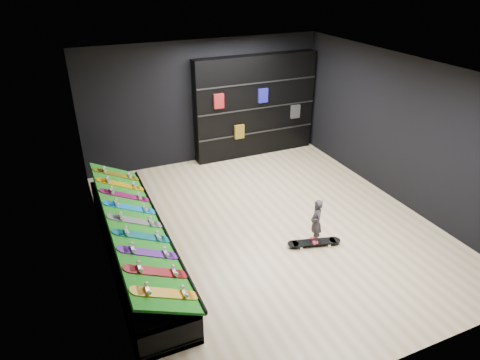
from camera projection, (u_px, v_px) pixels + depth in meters
name	position (u px, v px, depth m)	size (l,w,h in m)	color
floor	(268.00, 225.00, 8.34)	(6.00, 7.00, 0.01)	beige
ceiling	(273.00, 71.00, 6.97)	(6.00, 7.00, 0.01)	white
wall_back	(205.00, 102.00, 10.50)	(6.00, 0.02, 3.00)	black
wall_front	(413.00, 270.00, 4.80)	(6.00, 0.02, 3.00)	black
wall_left	(97.00, 186.00, 6.58)	(0.02, 7.00, 3.00)	black
wall_right	(401.00, 131.00, 8.73)	(0.02, 7.00, 3.00)	black
display_rack	(135.00, 246.00, 7.31)	(0.90, 4.50, 0.50)	black
turf_ramp	(135.00, 222.00, 7.12)	(1.00, 4.50, 0.04)	#136910
back_shelving	(255.00, 106.00, 10.92)	(3.22, 0.38, 2.57)	black
floor_skateboard	(314.00, 243.00, 7.72)	(0.98, 0.22, 0.09)	black
child	(315.00, 230.00, 7.58)	(0.19, 0.14, 0.51)	black
display_board_0	(165.00, 293.00, 5.56)	(0.98, 0.22, 0.09)	orange
display_board_1	(156.00, 272.00, 5.95)	(0.98, 0.22, 0.09)	red
display_board_2	(149.00, 253.00, 6.34)	(0.98, 0.22, 0.09)	purple
display_board_3	(142.00, 236.00, 6.72)	(0.98, 0.22, 0.09)	#0C8C99
display_board_4	(136.00, 221.00, 7.11)	(0.98, 0.22, 0.09)	black
display_board_5	(130.00, 207.00, 7.50)	(0.98, 0.22, 0.09)	blue
display_board_6	(125.00, 195.00, 7.88)	(0.98, 0.22, 0.09)	#E5198C
display_board_7	(121.00, 184.00, 8.27)	(0.98, 0.22, 0.09)	yellow
display_board_8	(117.00, 174.00, 8.66)	(0.98, 0.22, 0.09)	yellow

